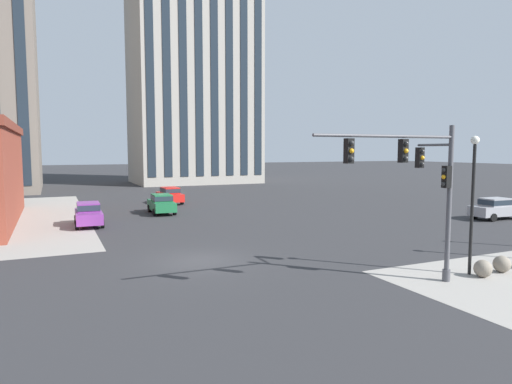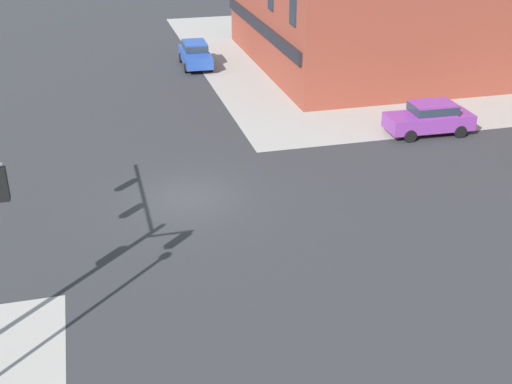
{
  "view_description": "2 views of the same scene",
  "coord_description": "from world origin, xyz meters",
  "px_view_note": "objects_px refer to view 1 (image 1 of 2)",
  "views": [
    {
      "loc": [
        -6.53,
        -21.05,
        5.43
      ],
      "look_at": [
        5.4,
        5.16,
        2.76
      ],
      "focal_mm": 31.61,
      "sensor_mm": 36.0,
      "label": 1
    },
    {
      "loc": [
        25.08,
        -3.61,
        12.52
      ],
      "look_at": [
        4.37,
        1.78,
        2.11
      ],
      "focal_mm": 47.48,
      "sensor_mm": 36.0,
      "label": 2
    }
  ],
  "objects_px": {
    "bollard_sphere_curb_b": "(502,264)",
    "traffic_signal_main": "(423,180)",
    "car_cross_eastbound": "(162,203)",
    "car_parked_curb": "(170,195)",
    "street_lamp_corner_near": "(473,190)",
    "car_cross_westbound": "(89,213)",
    "car_main_southbound_far": "(496,208)",
    "bollard_sphere_curb_a": "(483,269)"
  },
  "relations": [
    {
      "from": "bollard_sphere_curb_b",
      "to": "traffic_signal_main",
      "type": "bearing_deg",
      "value": 177.25
    },
    {
      "from": "bollard_sphere_curb_b",
      "to": "car_cross_eastbound",
      "type": "distance_m",
      "value": 26.74
    },
    {
      "from": "car_cross_eastbound",
      "to": "car_parked_curb",
      "type": "xyz_separation_m",
      "value": [
        2.4,
        6.86,
        0.0
      ]
    },
    {
      "from": "traffic_signal_main",
      "to": "car_parked_curb",
      "type": "relative_size",
      "value": 1.5
    },
    {
      "from": "street_lamp_corner_near",
      "to": "car_parked_curb",
      "type": "bearing_deg",
      "value": 100.11
    },
    {
      "from": "car_cross_westbound",
      "to": "car_parked_curb",
      "type": "bearing_deg",
      "value": 51.88
    },
    {
      "from": "bollard_sphere_curb_b",
      "to": "car_main_southbound_far",
      "type": "xyz_separation_m",
      "value": [
        13.72,
        10.83,
        0.54
      ]
    },
    {
      "from": "bollard_sphere_curb_a",
      "to": "bollard_sphere_curb_b",
      "type": "relative_size",
      "value": 1.0
    },
    {
      "from": "bollard_sphere_curb_a",
      "to": "street_lamp_corner_near",
      "type": "relative_size",
      "value": 0.12
    },
    {
      "from": "traffic_signal_main",
      "to": "car_cross_westbound",
      "type": "relative_size",
      "value": 1.5
    },
    {
      "from": "bollard_sphere_curb_a",
      "to": "car_cross_westbound",
      "type": "relative_size",
      "value": 0.17
    },
    {
      "from": "bollard_sphere_curb_a",
      "to": "street_lamp_corner_near",
      "type": "bearing_deg",
      "value": 105.99
    },
    {
      "from": "bollard_sphere_curb_b",
      "to": "car_cross_westbound",
      "type": "height_order",
      "value": "car_cross_westbound"
    },
    {
      "from": "street_lamp_corner_near",
      "to": "car_cross_eastbound",
      "type": "distance_m",
      "value": 26.02
    },
    {
      "from": "bollard_sphere_curb_b",
      "to": "street_lamp_corner_near",
      "type": "distance_m",
      "value": 3.74
    },
    {
      "from": "car_main_southbound_far",
      "to": "bollard_sphere_curb_a",
      "type": "bearing_deg",
      "value": -143.99
    },
    {
      "from": "street_lamp_corner_near",
      "to": "car_cross_eastbound",
      "type": "bearing_deg",
      "value": 108.03
    },
    {
      "from": "street_lamp_corner_near",
      "to": "car_cross_eastbound",
      "type": "relative_size",
      "value": 1.35
    },
    {
      "from": "traffic_signal_main",
      "to": "street_lamp_corner_near",
      "type": "distance_m",
      "value": 3.07
    },
    {
      "from": "car_parked_curb",
      "to": "car_main_southbound_far",
      "type": "bearing_deg",
      "value": -45.05
    },
    {
      "from": "traffic_signal_main",
      "to": "bollard_sphere_curb_b",
      "type": "distance_m",
      "value": 6.05
    },
    {
      "from": "bollard_sphere_curb_b",
      "to": "car_cross_westbound",
      "type": "xyz_separation_m",
      "value": [
        -15.81,
        20.85,
        0.54
      ]
    },
    {
      "from": "street_lamp_corner_near",
      "to": "car_parked_curb",
      "type": "relative_size",
      "value": 1.35
    },
    {
      "from": "traffic_signal_main",
      "to": "bollard_sphere_curb_a",
      "type": "xyz_separation_m",
      "value": [
        3.18,
        -0.42,
        -3.88
      ]
    },
    {
      "from": "car_main_southbound_far",
      "to": "bollard_sphere_curb_b",
      "type": "bearing_deg",
      "value": -141.72
    },
    {
      "from": "bollard_sphere_curb_a",
      "to": "street_lamp_corner_near",
      "type": "height_order",
      "value": "street_lamp_corner_near"
    },
    {
      "from": "car_main_southbound_far",
      "to": "car_parked_curb",
      "type": "relative_size",
      "value": 1.0
    },
    {
      "from": "bollard_sphere_curb_a",
      "to": "bollard_sphere_curb_b",
      "type": "distance_m",
      "value": 1.46
    },
    {
      "from": "car_parked_curb",
      "to": "bollard_sphere_curb_a",
      "type": "bearing_deg",
      "value": -79.79
    },
    {
      "from": "car_cross_eastbound",
      "to": "car_parked_curb",
      "type": "height_order",
      "value": "same"
    },
    {
      "from": "car_main_southbound_far",
      "to": "car_parked_curb",
      "type": "distance_m",
      "value": 29.64
    },
    {
      "from": "car_parked_curb",
      "to": "street_lamp_corner_near",
      "type": "bearing_deg",
      "value": -79.89
    },
    {
      "from": "bollard_sphere_curb_b",
      "to": "car_parked_curb",
      "type": "relative_size",
      "value": 0.17
    },
    {
      "from": "traffic_signal_main",
      "to": "bollard_sphere_curb_a",
      "type": "bearing_deg",
      "value": -7.5
    },
    {
      "from": "bollard_sphere_curb_a",
      "to": "car_cross_westbound",
      "type": "distance_m",
      "value": 25.48
    },
    {
      "from": "traffic_signal_main",
      "to": "car_main_southbound_far",
      "type": "distance_m",
      "value": 21.46
    },
    {
      "from": "bollard_sphere_curb_b",
      "to": "car_cross_eastbound",
      "type": "xyz_separation_m",
      "value": [
        -9.61,
        24.95,
        0.54
      ]
    },
    {
      "from": "bollard_sphere_curb_b",
      "to": "car_cross_westbound",
      "type": "distance_m",
      "value": 26.17
    },
    {
      "from": "bollard_sphere_curb_a",
      "to": "bollard_sphere_curb_b",
      "type": "height_order",
      "value": "same"
    },
    {
      "from": "bollard_sphere_curb_a",
      "to": "car_cross_westbound",
      "type": "xyz_separation_m",
      "value": [
        -14.36,
        21.05,
        0.54
      ]
    },
    {
      "from": "car_cross_westbound",
      "to": "bollard_sphere_curb_a",
      "type": "bearing_deg",
      "value": -55.69
    },
    {
      "from": "traffic_signal_main",
      "to": "car_cross_eastbound",
      "type": "height_order",
      "value": "traffic_signal_main"
    }
  ]
}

